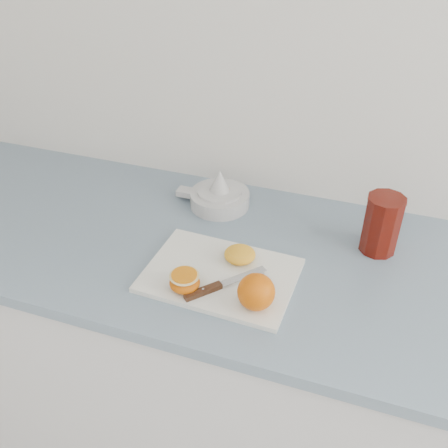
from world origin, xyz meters
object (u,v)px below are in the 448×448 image
at_px(counter, 281,382).
at_px(red_tumbler, 381,226).
at_px(cutting_board, 220,275).
at_px(citrus_juicer, 219,196).
at_px(half_orange, 185,282).

bearing_deg(counter, red_tumbler, 31.93).
xyz_separation_m(cutting_board, citrus_juicer, (-0.10, 0.28, 0.02)).
height_order(counter, red_tumbler, red_tumbler).
relative_size(counter, red_tumbler, 18.23).
bearing_deg(cutting_board, citrus_juicer, 110.09).
bearing_deg(red_tumbler, counter, -148.07).
bearing_deg(counter, cutting_board, -142.86).
bearing_deg(citrus_juicer, half_orange, -82.34).
bearing_deg(counter, half_orange, -137.44).
height_order(cutting_board, red_tumbler, red_tumbler).
height_order(counter, half_orange, half_orange).
relative_size(cutting_board, half_orange, 5.02).
bearing_deg(half_orange, counter, 42.56).
xyz_separation_m(cutting_board, half_orange, (-0.05, -0.07, 0.03)).
bearing_deg(half_orange, cutting_board, 53.20).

